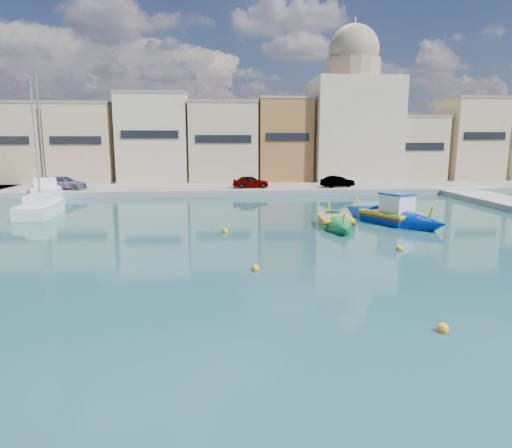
# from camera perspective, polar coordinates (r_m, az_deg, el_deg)

# --- Properties ---
(ground) EXTENTS (160.00, 160.00, 0.00)m
(ground) POSITION_cam_1_polar(r_m,az_deg,el_deg) (18.25, 15.84, -7.59)
(ground) COLOR #123137
(ground) RESTS_ON ground
(north_quay) EXTENTS (80.00, 8.00, 0.60)m
(north_quay) POSITION_cam_1_polar(r_m,az_deg,el_deg) (48.90, 2.78, 4.40)
(north_quay) COLOR gray
(north_quay) RESTS_ON ground
(north_townhouses) EXTENTS (83.20, 7.87, 10.19)m
(north_townhouses) POSITION_cam_1_polar(r_m,az_deg,el_deg) (57.06, 8.63, 9.91)
(north_townhouses) COLOR tan
(north_townhouses) RESTS_ON ground
(church_block) EXTENTS (10.00, 10.00, 19.10)m
(church_block) POSITION_cam_1_polar(r_m,az_deg,el_deg) (58.58, 11.83, 13.16)
(church_block) COLOR #C8B696
(church_block) RESTS_ON ground
(parked_cars) EXTENTS (31.95, 2.25, 1.30)m
(parked_cars) POSITION_cam_1_polar(r_m,az_deg,el_deg) (47.04, -8.88, 5.18)
(parked_cars) COLOR #4C1919
(parked_cars) RESTS_ON north_quay
(luzzu_blue_cabin) EXTENTS (5.94, 8.97, 3.17)m
(luzzu_blue_cabin) POSITION_cam_1_polar(r_m,az_deg,el_deg) (31.95, 16.49, 0.82)
(luzzu_blue_cabin) COLOR #002AA5
(luzzu_blue_cabin) RESTS_ON ground
(luzzu_green) EXTENTS (2.35, 7.39, 2.29)m
(luzzu_green) POSITION_cam_1_polar(r_m,az_deg,el_deg) (29.83, 9.90, 0.16)
(luzzu_green) COLOR #0A7238
(luzzu_green) RESTS_ON ground
(yacht_north) EXTENTS (5.82, 9.66, 12.46)m
(yacht_north) POSITION_cam_1_polar(r_m,az_deg,el_deg) (50.31, -24.85, 3.83)
(yacht_north) COLOR white
(yacht_north) RESTS_ON ground
(yacht_midnorth) EXTENTS (2.60, 7.45, 10.41)m
(yacht_midnorth) POSITION_cam_1_polar(r_m,az_deg,el_deg) (38.50, -24.74, 1.93)
(yacht_midnorth) COLOR white
(yacht_midnorth) RESTS_ON ground
(mooring_buoys) EXTENTS (17.44, 22.13, 0.36)m
(mooring_buoys) POSITION_cam_1_polar(r_m,az_deg,el_deg) (24.42, 14.37, -2.73)
(mooring_buoys) COLOR #F9A41A
(mooring_buoys) RESTS_ON ground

